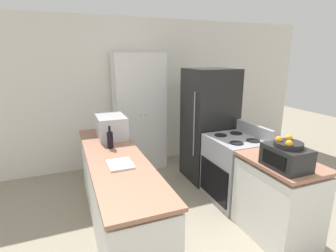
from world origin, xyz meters
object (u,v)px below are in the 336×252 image
stove (234,169)px  refrigerator (209,125)px  wine_bottle (110,139)px  fruit_bowl (288,144)px  microwave (111,126)px  toaster_oven (286,157)px  pantry_cabinet (139,112)px

stove → refrigerator: bearing=87.9°
refrigerator → stove: bearing=-92.1°
wine_bottle → fruit_bowl: (1.47, -1.23, 0.15)m
microwave → fruit_bowl: fruit_bowl is taller
toaster_oven → fruit_bowl: 0.14m
wine_bottle → refrigerator: bearing=17.4°
pantry_cabinet → microwave: 1.11m
wine_bottle → toaster_oven: bearing=-39.5°
wine_bottle → fruit_bowl: 1.93m
refrigerator → toaster_oven: (-0.17, -1.74, 0.12)m
pantry_cabinet → refrigerator: pantry_cabinet is taller
toaster_oven → refrigerator: bearing=84.4°
toaster_oven → wine_bottle: bearing=140.5°
pantry_cabinet → microwave: pantry_cabinet is taller
refrigerator → microwave: refrigerator is taller
stove → toaster_oven: 1.13m
stove → wine_bottle: size_ratio=3.91×
stove → wine_bottle: wine_bottle is taller
refrigerator → toaster_oven: size_ratio=4.27×
wine_bottle → stove: bearing=-8.6°
toaster_oven → fruit_bowl: size_ratio=1.56×
stove → microwave: (-1.53, 0.68, 0.59)m
microwave → wine_bottle: bearing=-101.9°
fruit_bowl → microwave: bearing=129.6°
microwave → wine_bottle: microwave is taller
refrigerator → fruit_bowl: 1.78m
pantry_cabinet → wine_bottle: bearing=-118.9°
pantry_cabinet → microwave: size_ratio=3.79×
microwave → wine_bottle: 0.45m
refrigerator → wine_bottle: refrigerator is taller
fruit_bowl → refrigerator: bearing=84.2°
stove → fruit_bowl: fruit_bowl is taller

